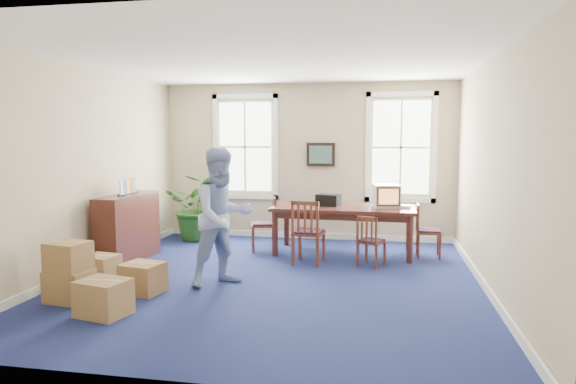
% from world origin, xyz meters
% --- Properties ---
extents(floor, '(6.50, 6.50, 0.00)m').
position_xyz_m(floor, '(0.00, 0.00, 0.00)').
color(floor, navy).
rests_on(floor, ground).
extents(ceiling, '(6.50, 6.50, 0.00)m').
position_xyz_m(ceiling, '(0.00, 0.00, 3.20)').
color(ceiling, white).
rests_on(ceiling, ground).
extents(wall_back, '(6.50, 0.00, 6.50)m').
position_xyz_m(wall_back, '(0.00, 3.25, 1.60)').
color(wall_back, tan).
rests_on(wall_back, ground).
extents(wall_front, '(6.50, 0.00, 6.50)m').
position_xyz_m(wall_front, '(0.00, -3.25, 1.60)').
color(wall_front, tan).
rests_on(wall_front, ground).
extents(wall_left, '(0.00, 6.50, 6.50)m').
position_xyz_m(wall_left, '(-3.00, 0.00, 1.60)').
color(wall_left, tan).
rests_on(wall_left, ground).
extents(wall_right, '(0.00, 6.50, 6.50)m').
position_xyz_m(wall_right, '(3.00, 0.00, 1.60)').
color(wall_right, tan).
rests_on(wall_right, ground).
extents(baseboard_back, '(6.00, 0.04, 0.12)m').
position_xyz_m(baseboard_back, '(0.00, 3.22, 0.06)').
color(baseboard_back, white).
rests_on(baseboard_back, ground).
extents(baseboard_left, '(0.04, 6.50, 0.12)m').
position_xyz_m(baseboard_left, '(-2.97, 0.00, 0.06)').
color(baseboard_left, white).
rests_on(baseboard_left, ground).
extents(baseboard_right, '(0.04, 6.50, 0.12)m').
position_xyz_m(baseboard_right, '(2.97, 0.00, 0.06)').
color(baseboard_right, white).
rests_on(baseboard_right, ground).
extents(window_left, '(1.40, 0.12, 2.20)m').
position_xyz_m(window_left, '(-1.30, 3.23, 1.90)').
color(window_left, white).
rests_on(window_left, ground).
extents(window_right, '(1.40, 0.12, 2.20)m').
position_xyz_m(window_right, '(1.90, 3.23, 1.90)').
color(window_right, white).
rests_on(window_right, ground).
extents(wall_picture, '(0.58, 0.06, 0.48)m').
position_xyz_m(wall_picture, '(0.30, 3.20, 1.75)').
color(wall_picture, black).
rests_on(wall_picture, ground).
extents(conference_table, '(2.56, 1.23, 0.86)m').
position_xyz_m(conference_table, '(0.87, 1.95, 0.43)').
color(conference_table, '#4B2019').
rests_on(conference_table, ground).
extents(crt_tv, '(0.53, 0.56, 0.40)m').
position_xyz_m(crt_tv, '(1.62, 2.01, 1.06)').
color(crt_tv, '#B7B7BC').
rests_on(crt_tv, conference_table).
extents(game_console, '(0.19, 0.22, 0.05)m').
position_xyz_m(game_console, '(1.97, 1.95, 0.89)').
color(game_console, white).
rests_on(game_console, conference_table).
extents(equipment_bag, '(0.47, 0.37, 0.21)m').
position_xyz_m(equipment_bag, '(0.59, 2.01, 0.97)').
color(equipment_bag, black).
rests_on(equipment_bag, conference_table).
extents(chair_near_left, '(0.54, 0.54, 1.08)m').
position_xyz_m(chair_near_left, '(0.36, 1.09, 0.54)').
color(chair_near_left, maroon).
rests_on(chair_near_left, ground).
extents(chair_near_right, '(0.50, 0.50, 0.84)m').
position_xyz_m(chair_near_right, '(1.39, 1.09, 0.42)').
color(chair_near_right, maroon).
rests_on(chair_near_right, ground).
extents(chair_end_left, '(0.55, 0.55, 0.99)m').
position_xyz_m(chair_end_left, '(-0.62, 1.95, 0.50)').
color(chair_end_left, maroon).
rests_on(chair_end_left, ground).
extents(chair_end_right, '(0.42, 0.42, 0.93)m').
position_xyz_m(chair_end_right, '(2.37, 1.95, 0.47)').
color(chair_end_right, maroon).
rests_on(chair_end_right, ground).
extents(man, '(1.20, 1.20, 1.96)m').
position_xyz_m(man, '(-0.67, -0.34, 0.98)').
color(man, '#92A8DB').
rests_on(man, ground).
extents(credenza, '(0.47, 1.52, 1.19)m').
position_xyz_m(credenza, '(-2.68, 0.69, 0.59)').
color(credenza, '#4B2019').
rests_on(credenza, ground).
extents(brochure_rack, '(0.24, 0.67, 0.29)m').
position_xyz_m(brochure_rack, '(-2.65, 0.69, 1.33)').
color(brochure_rack, '#99999E').
rests_on(brochure_rack, credenza).
extents(potted_plant, '(1.31, 1.17, 1.36)m').
position_xyz_m(potted_plant, '(-2.15, 2.66, 0.68)').
color(potted_plant, '#1C4915').
rests_on(potted_plant, ground).
extents(cardboard_boxes, '(1.61, 1.61, 0.81)m').
position_xyz_m(cardboard_boxes, '(-2.18, -1.33, 0.41)').
color(cardboard_boxes, '#A87E4B').
rests_on(cardboard_boxes, ground).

